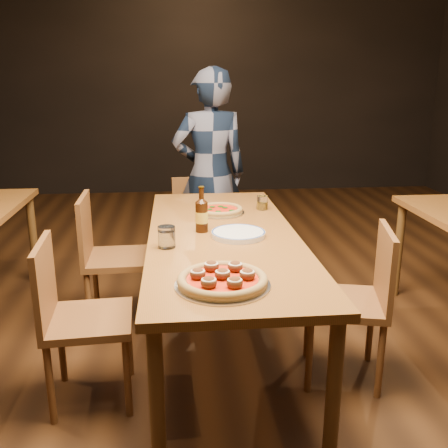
{
  "coord_description": "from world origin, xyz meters",
  "views": [
    {
      "loc": [
        -0.25,
        -2.56,
        1.56
      ],
      "look_at": [
        0.0,
        -0.05,
        0.82
      ],
      "focal_mm": 40.0,
      "sensor_mm": 36.0,
      "label": 1
    }
  ],
  "objects": [
    {
      "name": "chair_main_e",
      "position": [
        0.61,
        -0.24,
        0.44
      ],
      "size": [
        0.49,
        0.49,
        0.88
      ],
      "primitive_type": null,
      "rotation": [
        0.0,
        0.0,
        -1.8
      ],
      "color": "brown",
      "rests_on": "ground"
    },
    {
      "name": "table_main",
      "position": [
        0.0,
        0.0,
        0.68
      ],
      "size": [
        0.8,
        2.0,
        0.75
      ],
      "color": "brown",
      "rests_on": "ground"
    },
    {
      "name": "chair_main_sw",
      "position": [
        -0.63,
        0.52,
        0.45
      ],
      "size": [
        0.43,
        0.43,
        0.9
      ],
      "primitive_type": null,
      "rotation": [
        0.0,
        0.0,
        1.6
      ],
      "color": "brown",
      "rests_on": "ground"
    },
    {
      "name": "pizza_meatball",
      "position": [
        -0.07,
        -0.7,
        0.78
      ],
      "size": [
        0.39,
        0.39,
        0.07
      ],
      "rotation": [
        0.0,
        0.0,
        -0.39
      ],
      "color": "#B7B7BF",
      "rests_on": "table_main"
    },
    {
      "name": "chair_end",
      "position": [
        -0.08,
        1.26,
        0.41
      ],
      "size": [
        0.4,
        0.4,
        0.83
      ],
      "primitive_type": null,
      "rotation": [
        0.0,
        0.0,
        0.05
      ],
      "color": "brown",
      "rests_on": "ground"
    },
    {
      "name": "ground",
      "position": [
        0.0,
        0.0,
        0.0
      ],
      "size": [
        9.0,
        9.0,
        0.0
      ],
      "primitive_type": "plane",
      "color": "black"
    },
    {
      "name": "plate_stack",
      "position": [
        0.08,
        -0.05,
        0.76
      ],
      "size": [
        0.29,
        0.29,
        0.03
      ],
      "primitive_type": "cylinder",
      "color": "white",
      "rests_on": "table_main"
    },
    {
      "name": "beer_bottle",
      "position": [
        -0.11,
        0.05,
        0.84
      ],
      "size": [
        0.07,
        0.07,
        0.25
      ],
      "rotation": [
        0.0,
        0.0,
        0.2
      ],
      "color": "black",
      "rests_on": "table_main"
    },
    {
      "name": "pizza_margherita",
      "position": [
        0.02,
        0.44,
        0.77
      ],
      "size": [
        0.31,
        0.31,
        0.04
      ],
      "rotation": [
        0.0,
        0.0,
        0.32
      ],
      "color": "#B7B7BF",
      "rests_on": "table_main"
    },
    {
      "name": "room_shell",
      "position": [
        0.0,
        0.0,
        1.86
      ],
      "size": [
        9.0,
        9.0,
        9.0
      ],
      "color": "black",
      "rests_on": "ground"
    },
    {
      "name": "chair_main_nw",
      "position": [
        -0.68,
        -0.32,
        0.44
      ],
      "size": [
        0.43,
        0.43,
        0.88
      ],
      "primitive_type": null,
      "rotation": [
        0.0,
        0.0,
        1.63
      ],
      "color": "brown",
      "rests_on": "ground"
    },
    {
      "name": "diner",
      "position": [
        0.03,
        1.35,
        0.82
      ],
      "size": [
        0.65,
        0.48,
        1.65
      ],
      "primitive_type": "imported",
      "rotation": [
        0.0,
        0.0,
        3.29
      ],
      "color": "black",
      "rests_on": "ground"
    },
    {
      "name": "water_glass",
      "position": [
        -0.3,
        -0.2,
        0.8
      ],
      "size": [
        0.09,
        0.09,
        0.11
      ],
      "primitive_type": "cylinder",
      "color": "white",
      "rests_on": "table_main"
    },
    {
      "name": "amber_glass",
      "position": [
        0.3,
        0.5,
        0.79
      ],
      "size": [
        0.07,
        0.07,
        0.09
      ],
      "primitive_type": "cylinder",
      "color": "#9A6D11",
      "rests_on": "table_main"
    }
  ]
}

